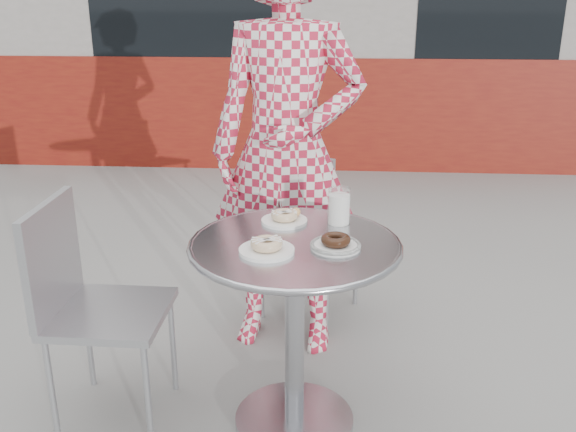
# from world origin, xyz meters

# --- Properties ---
(ground) EXTENTS (60.00, 60.00, 0.00)m
(ground) POSITION_xyz_m (0.00, 0.00, 0.00)
(ground) COLOR gray
(ground) RESTS_ON ground
(bistro_table) EXTENTS (0.75, 0.75, 0.76)m
(bistro_table) POSITION_xyz_m (-0.01, 0.00, 0.57)
(bistro_table) COLOR #B7B7BC
(bistro_table) RESTS_ON ground
(chair_far) EXTENTS (0.56, 0.56, 0.89)m
(chair_far) POSITION_xyz_m (0.01, 0.91, 0.27)
(chair_far) COLOR #ABADB2
(chair_far) RESTS_ON ground
(chair_left) EXTENTS (0.43, 0.42, 0.88)m
(chair_left) POSITION_xyz_m (-0.72, 0.02, 0.27)
(chair_left) COLOR #ABADB2
(chair_left) RESTS_ON ground
(seated_person) EXTENTS (0.72, 0.51, 1.84)m
(seated_person) POSITION_xyz_m (-0.09, 0.64, 0.92)
(seated_person) COLOR #AC1A34
(seated_person) RESTS_ON ground
(plate_far) EXTENTS (0.17, 0.17, 0.05)m
(plate_far) POSITION_xyz_m (-0.06, 0.20, 0.78)
(plate_far) COLOR white
(plate_far) RESTS_ON bistro_table
(plate_near) EXTENTS (0.19, 0.19, 0.05)m
(plate_near) POSITION_xyz_m (-0.10, -0.09, 0.78)
(plate_near) COLOR white
(plate_near) RESTS_ON bistro_table
(plate_checker) EXTENTS (0.18, 0.18, 0.05)m
(plate_checker) POSITION_xyz_m (0.13, -0.03, 0.77)
(plate_checker) COLOR white
(plate_checker) RESTS_ON bistro_table
(milk_cup) EXTENTS (0.09, 0.09, 0.14)m
(milk_cup) POSITION_xyz_m (0.14, 0.20, 0.82)
(milk_cup) COLOR white
(milk_cup) RESTS_ON bistro_table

